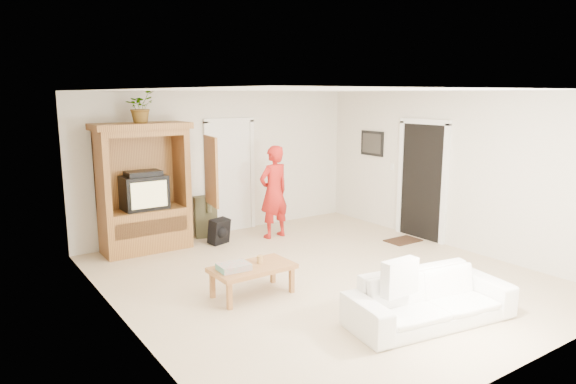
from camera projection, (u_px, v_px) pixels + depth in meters
name	position (u px, v px, depth m)	size (l,w,h in m)	color
floor	(321.00, 277.00, 7.28)	(6.00, 6.00, 0.00)	tan
ceiling	(324.00, 90.00, 6.79)	(6.00, 6.00, 0.00)	white
wall_back	(222.00, 163.00, 9.46)	(5.50, 5.50, 0.00)	silver
wall_front	(530.00, 236.00, 4.60)	(5.50, 5.50, 0.00)	silver
wall_left	(121.00, 213.00, 5.50)	(6.00, 6.00, 0.00)	silver
wall_right	(452.00, 170.00, 8.56)	(6.00, 6.00, 0.00)	silver
armoire	(146.00, 196.00, 8.39)	(1.82, 1.14, 2.10)	olive
door_back	(230.00, 177.00, 9.57)	(0.85, 0.05, 2.04)	white
doorway_right	(422.00, 182.00, 9.09)	(0.05, 0.90, 2.04)	black
framed_picture	(372.00, 143.00, 10.03)	(0.03, 0.60, 0.48)	black
doormat	(403.00, 241.00, 9.04)	(0.60, 0.40, 0.02)	#382316
plant	(140.00, 107.00, 8.07)	(0.46, 0.40, 0.51)	#4C7238
man	(274.00, 192.00, 9.15)	(0.61, 0.40, 1.66)	#B11C17
sofa	(430.00, 298.00, 5.79)	(1.94, 0.76, 0.57)	white
coffee_table	(252.00, 270.00, 6.56)	(1.07, 0.59, 0.39)	#A26E38
towel	(234.00, 267.00, 6.39)	(0.38, 0.28, 0.08)	#EF4F57
candle	(260.00, 259.00, 6.66)	(0.08, 0.08, 0.10)	tan
backpack_black	(219.00, 232.00, 8.85)	(0.34, 0.20, 0.42)	black
backpack_olive	(205.00, 217.00, 9.27)	(0.39, 0.29, 0.74)	#47442B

